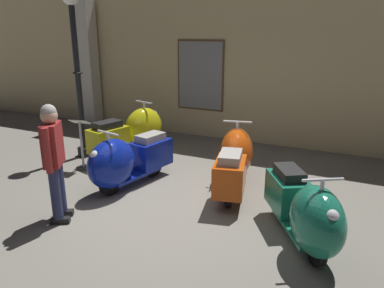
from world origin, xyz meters
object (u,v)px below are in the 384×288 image
Objects in this scene: scooter_3 at (306,212)px; lamppost at (76,56)px; scooter_1 at (125,161)px; scooter_2 at (234,160)px; visitor_0 at (54,155)px; info_stanchion at (82,148)px; scooter_0 at (134,131)px.

scooter_3 is 5.11m from lamppost.
scooter_2 reaches higher than scooter_1.
scooter_1 reaches higher than scooter_3.
scooter_3 is 1.03× the size of visitor_0.
scooter_1 is 1.81× the size of info_stanchion.
scooter_3 is 4.25m from info_stanchion.
info_stanchion is at bearing -96.10° from scooter_1.
scooter_1 is at bearing -17.58° from info_stanchion.
scooter_1 is 1.05× the size of scooter_3.
scooter_0 is at bearing 60.23° from scooter_2.
visitor_0 is at bearing 2.89° from scooter_1.
scooter_2 is 1.86m from scooter_3.
scooter_0 is 1.06× the size of scooter_1.
info_stanchion is (-2.83, -0.38, -0.09)m from scooter_2.
lamppost is at bearing 73.35° from scooter_2.
lamppost reaches higher than scooter_2.
visitor_0 is at bearing -57.36° from info_stanchion.
scooter_2 is at bearing 18.19° from visitor_0.
scooter_0 is 1.14× the size of visitor_0.
scooter_1 is 1.35m from visitor_0.
scooter_1 is at bearing 50.77° from visitor_0.
info_stanchion is (-4.15, 0.92, -0.07)m from scooter_3.
scooter_0 reaches higher than scooter_1.
visitor_0 is (1.54, -2.23, -1.08)m from lamppost.
info_stanchion is (0.48, -0.59, -1.61)m from lamppost.
scooter_3 is (3.76, -2.03, -0.03)m from scooter_0.
scooter_2 reaches higher than info_stanchion.
scooter_1 is 0.96× the size of scooter_2.
visitor_0 is at bearing 125.69° from scooter_2.
scooter_3 is (1.32, -1.30, -0.02)m from scooter_2.
lamppost is (-4.63, 1.50, 1.54)m from scooter_3.
scooter_1 is at bearing 102.97° from scooter_2.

